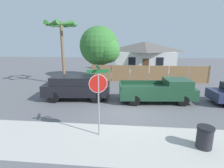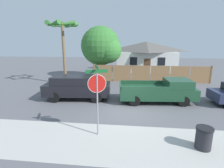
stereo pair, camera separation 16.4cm
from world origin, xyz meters
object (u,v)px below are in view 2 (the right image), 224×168
(house, at_px, (146,55))
(stop_sign, at_px, (97,89))
(orange_pickup, at_px, (160,91))
(trash_bin, at_px, (204,138))
(palm_tree, at_px, (63,30))
(oak_tree, at_px, (102,47))
(red_suv, at_px, (77,86))

(house, relative_size, stop_sign, 2.81)
(orange_pickup, xyz_separation_m, trash_bin, (0.90, -5.68, -0.36))
(house, bearing_deg, palm_tree, -129.23)
(oak_tree, bearing_deg, palm_tree, -131.35)
(house, bearing_deg, stop_sign, -99.94)
(house, height_order, palm_tree, palm_tree)
(stop_sign, xyz_separation_m, trash_bin, (4.43, -0.60, -1.76))
(oak_tree, xyz_separation_m, orange_pickup, (5.55, -8.27, -2.87))
(orange_pickup, distance_m, trash_bin, 5.76)
(orange_pickup, height_order, stop_sign, stop_sign)
(house, bearing_deg, trash_bin, -87.73)
(oak_tree, bearing_deg, trash_bin, -65.17)
(red_suv, bearing_deg, orange_pickup, -4.70)
(house, distance_m, red_suv, 16.68)
(red_suv, bearing_deg, oak_tree, 81.40)
(oak_tree, bearing_deg, red_suv, -93.69)
(orange_pickup, bearing_deg, trash_bin, -85.89)
(oak_tree, relative_size, stop_sign, 1.87)
(stop_sign, bearing_deg, orange_pickup, 34.60)
(oak_tree, height_order, palm_tree, palm_tree)
(palm_tree, relative_size, stop_sign, 1.91)
(oak_tree, bearing_deg, orange_pickup, -56.11)
(orange_pickup, relative_size, stop_sign, 1.67)
(trash_bin, bearing_deg, house, 92.27)
(house, distance_m, stop_sign, 20.83)
(house, xyz_separation_m, orange_pickup, (-0.06, -15.43, -1.42))
(palm_tree, xyz_separation_m, stop_sign, (5.26, -9.66, -3.13))
(oak_tree, height_order, red_suv, oak_tree)
(stop_sign, bearing_deg, palm_tree, 97.99)
(oak_tree, distance_m, red_suv, 8.74)
(trash_bin, bearing_deg, stop_sign, 172.27)
(house, xyz_separation_m, red_suv, (-6.15, -15.46, -1.27))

